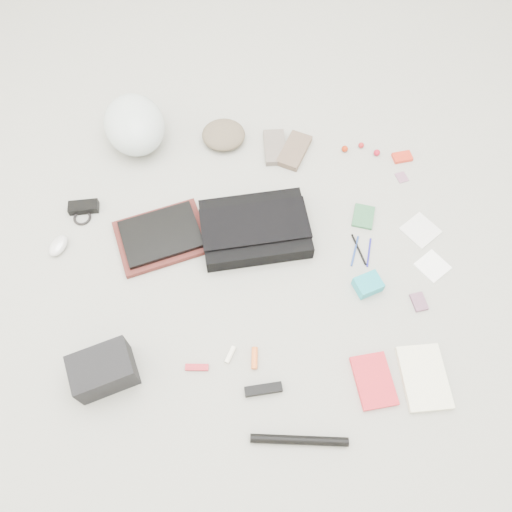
{
  "coord_description": "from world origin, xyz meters",
  "views": [
    {
      "loc": [
        -0.0,
        -0.89,
        1.72
      ],
      "look_at": [
        0.0,
        0.0,
        0.05
      ],
      "focal_mm": 35.0,
      "sensor_mm": 36.0,
      "label": 1
    }
  ],
  "objects_px": {
    "laptop": "(161,234)",
    "accordion_wallet": "(368,285)",
    "camera_bag": "(103,370)",
    "bike_helmet": "(134,125)",
    "messenger_bag": "(255,229)",
    "book_red": "(374,381)"
  },
  "relations": [
    {
      "from": "camera_bag",
      "to": "book_red",
      "type": "bearing_deg",
      "value": -23.41
    },
    {
      "from": "laptop",
      "to": "bike_helmet",
      "type": "relative_size",
      "value": 0.93
    },
    {
      "from": "bike_helmet",
      "to": "camera_bag",
      "type": "bearing_deg",
      "value": -109.77
    },
    {
      "from": "laptop",
      "to": "camera_bag",
      "type": "xyz_separation_m",
      "value": [
        -0.14,
        -0.55,
        0.03
      ]
    },
    {
      "from": "camera_bag",
      "to": "accordion_wallet",
      "type": "distance_m",
      "value": 0.99
    },
    {
      "from": "laptop",
      "to": "camera_bag",
      "type": "height_order",
      "value": "camera_bag"
    },
    {
      "from": "messenger_bag",
      "to": "camera_bag",
      "type": "height_order",
      "value": "camera_bag"
    },
    {
      "from": "laptop",
      "to": "accordion_wallet",
      "type": "distance_m",
      "value": 0.82
    },
    {
      "from": "laptop",
      "to": "bike_helmet",
      "type": "xyz_separation_m",
      "value": [
        -0.15,
        0.51,
        0.06
      ]
    },
    {
      "from": "laptop",
      "to": "accordion_wallet",
      "type": "relative_size",
      "value": 3.13
    },
    {
      "from": "messenger_bag",
      "to": "book_red",
      "type": "height_order",
      "value": "messenger_bag"
    },
    {
      "from": "laptop",
      "to": "bike_helmet",
      "type": "height_order",
      "value": "bike_helmet"
    },
    {
      "from": "bike_helmet",
      "to": "accordion_wallet",
      "type": "xyz_separation_m",
      "value": [
        0.94,
        -0.73,
        -0.07
      ]
    },
    {
      "from": "book_red",
      "to": "accordion_wallet",
      "type": "bearing_deg",
      "value": 77.6
    },
    {
      "from": "laptop",
      "to": "camera_bag",
      "type": "bearing_deg",
      "value": -124.11
    },
    {
      "from": "camera_bag",
      "to": "accordion_wallet",
      "type": "relative_size",
      "value": 2.11
    },
    {
      "from": "messenger_bag",
      "to": "bike_helmet",
      "type": "distance_m",
      "value": 0.71
    },
    {
      "from": "book_red",
      "to": "accordion_wallet",
      "type": "xyz_separation_m",
      "value": [
        0.02,
        0.36,
        0.01
      ]
    },
    {
      "from": "camera_bag",
      "to": "book_red",
      "type": "relative_size",
      "value": 1.08
    },
    {
      "from": "book_red",
      "to": "camera_bag",
      "type": "bearing_deg",
      "value": 168.69
    },
    {
      "from": "messenger_bag",
      "to": "bike_helmet",
      "type": "xyz_separation_m",
      "value": [
        -0.52,
        0.49,
        0.06
      ]
    },
    {
      "from": "messenger_bag",
      "to": "bike_helmet",
      "type": "relative_size",
      "value": 1.29
    }
  ]
}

